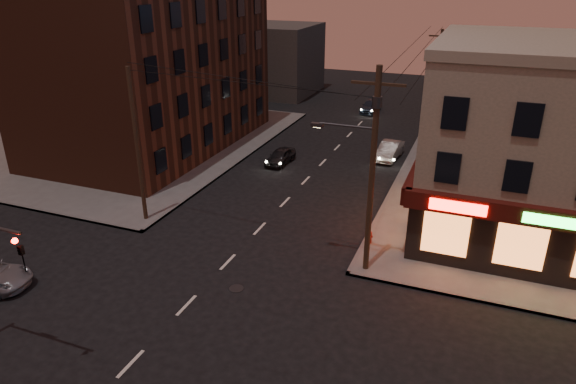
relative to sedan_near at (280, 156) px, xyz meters
The scene contains 14 objects.
ground 18.86m from the sedan_near, 80.81° to the right, with size 120.00×120.00×0.00m, color black.
sidewalk_nw 15.00m from the sedan_near, behind, with size 24.00×28.00×0.15m, color #514F4C.
pizza_building 20.21m from the sedan_near, 15.30° to the right, with size 15.85×12.85×10.50m.
brick_apartment 13.00m from the sedan_near, behind, with size 12.00×20.00×13.00m, color #492417.
bg_building_ne_a 25.96m from the sedan_near, 48.73° to the left, with size 10.00×12.00×7.00m, color #3F3D3A.
bg_building_nw 25.66m from the sedan_near, 113.13° to the left, with size 9.00×10.00×8.00m, color #3F3D3A.
bg_building_ne_b 36.69m from the sedan_near, 65.79° to the left, with size 8.00×8.00×6.00m, color #3F3D3A.
utility_pole_main 16.88m from the sedan_near, 52.88° to the right, with size 4.20×0.44×10.00m.
utility_pole_far 17.09m from the sedan_near, 53.76° to the left, with size 0.26×0.26×9.00m, color #382619.
utility_pole_west 13.33m from the sedan_near, 107.37° to the right, with size 0.24×0.24×9.00m, color #382619.
sedan_near is the anchor object (origin of this frame).
sedan_mid 8.73m from the sedan_near, 28.96° to the left, with size 1.42×4.08×1.35m, color slate.
sedan_far 18.46m from the sedan_near, 80.86° to the left, with size 1.68×4.14×1.20m, color #182130.
fire_hydrant 13.88m from the sedan_near, 47.32° to the right, with size 0.31×0.31×0.71m.
Camera 1 is at (11.21, -16.12, 13.82)m, focal length 32.00 mm.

